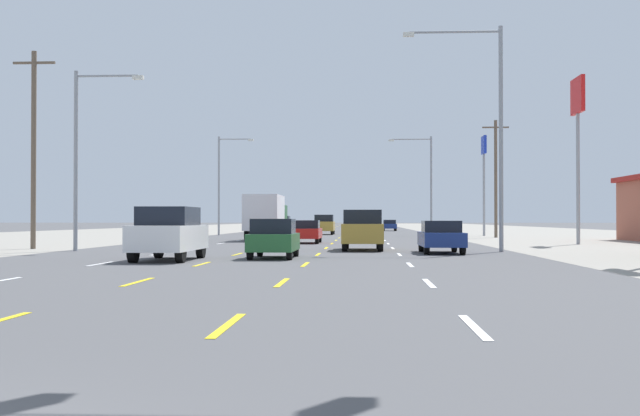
{
  "coord_description": "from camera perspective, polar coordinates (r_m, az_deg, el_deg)",
  "views": [
    {
      "loc": [
        3.69,
        -4.09,
        1.52
      ],
      "look_at": [
        -0.89,
        78.83,
        2.73
      ],
      "focal_mm": 43.77,
      "sensor_mm": 36.0,
      "label": 1
    }
  ],
  "objects": [
    {
      "name": "lot_apron_left",
      "position": [
        75.65,
        -18.93,
        -1.94
      ],
      "size": [
        28.0,
        440.0,
        0.01
      ],
      "primitive_type": "cube",
      "color": "gray",
      "rests_on": "ground"
    },
    {
      "name": "lot_apron_right",
      "position": [
        73.2,
        19.89,
        -1.97
      ],
      "size": [
        28.0,
        440.0,
        0.01
      ],
      "primitive_type": "cube",
      "color": "gray",
      "rests_on": "ground"
    },
    {
      "name": "suv_far_left_distant_a",
      "position": [
        86.57,
        -4.09,
        -1.16
      ],
      "size": [
        1.98,
        4.9,
        1.98
      ],
      "color": "red",
      "rests_on": "ground"
    },
    {
      "name": "box_truck_inner_left_farther",
      "position": [
        56.12,
        -3.99,
        -0.51
      ],
      "size": [
        2.4,
        7.2,
        3.23
      ],
      "color": "#235B2D",
      "rests_on": "ground"
    },
    {
      "name": "streetlight_right_row_1",
      "position": [
        74.51,
        7.8,
        2.2
      ],
      "size": [
        4.13,
        0.26,
        9.39
      ],
      "color": "gray",
      "rests_on": "ground"
    },
    {
      "name": "utility_pole_right_row_1",
      "position": [
        66.64,
        12.73,
        2.26
      ],
      "size": [
        2.2,
        0.26,
        9.8
      ],
      "color": "brown",
      "rests_on": "ground"
    },
    {
      "name": "suv_center_turn_farthest",
      "position": [
        78.02,
        0.32,
        -1.2
      ],
      "size": [
        1.98,
        4.9,
        1.98
      ],
      "color": "#B28C33",
      "rests_on": "ground"
    },
    {
      "name": "sedan_far_right_distant_c",
      "position": [
        103.6,
        5.1,
        -1.26
      ],
      "size": [
        1.8,
        4.5,
        1.46
      ],
      "color": "navy",
      "rests_on": "ground"
    },
    {
      "name": "suv_inner_left_nearest",
      "position": [
        29.45,
        -10.99,
        -1.78
      ],
      "size": [
        1.98,
        4.9,
        1.98
      ],
      "color": "white",
      "rests_on": "ground"
    },
    {
      "name": "suv_inner_right_midfar",
      "position": [
        38.47,
        3.13,
        -1.57
      ],
      "size": [
        1.98,
        4.9,
        1.98
      ],
      "color": "#B28C33",
      "rests_on": "ground"
    },
    {
      "name": "utility_pole_left_row_0",
      "position": [
        42.76,
        -20.2,
        4.27
      ],
      "size": [
        2.2,
        0.26,
        10.18
      ],
      "color": "brown",
      "rests_on": "ground"
    },
    {
      "name": "lane_markings",
      "position": [
        108.66,
        1.21,
        -1.63
      ],
      "size": [
        10.64,
        227.6,
        0.01
      ],
      "color": "white",
      "rests_on": "ground"
    },
    {
      "name": "pole_sign_right_row_2",
      "position": [
        73.34,
        11.89,
        3.34
      ],
      "size": [
        0.24,
        1.85,
        9.2
      ],
      "color": "gray",
      "rests_on": "ground"
    },
    {
      "name": "pole_sign_right_row_1",
      "position": [
        50.2,
        18.32,
        6.49
      ],
      "size": [
        0.24,
        2.44,
        10.15
      ],
      "color": "gray",
      "rests_on": "ground"
    },
    {
      "name": "streetlight_left_row_1",
      "position": [
        75.48,
        -7.17,
        2.14
      ],
      "size": [
        3.46,
        0.26,
        9.49
      ],
      "color": "gray",
      "rests_on": "ground"
    },
    {
      "name": "streetlight_right_row_0",
      "position": [
        37.59,
        12.39,
        6.26
      ],
      "size": [
        4.66,
        0.26,
        10.6
      ],
      "color": "gray",
      "rests_on": "ground"
    },
    {
      "name": "ground_plane",
      "position": [
        70.2,
        0.15,
        -2.08
      ],
      "size": [
        572.0,
        572.0,
        0.0
      ],
      "primitive_type": "plane",
      "color": "#4C4C4F"
    },
    {
      "name": "streetlight_left_row_0",
      "position": [
        39.37,
        -16.96,
        4.29
      ],
      "size": [
        3.39,
        0.26,
        8.7
      ],
      "color": "gray",
      "rests_on": "ground"
    },
    {
      "name": "hatchback_center_turn_near",
      "position": [
        30.52,
        -3.4,
        -2.22
      ],
      "size": [
        1.72,
        3.9,
        1.54
      ],
      "color": "#235B2D",
      "rests_on": "ground"
    },
    {
      "name": "suv_far_left_distant_b",
      "position": [
        103.56,
        -2.75,
        -1.11
      ],
      "size": [
        1.98,
        4.9,
        1.98
      ],
      "color": "navy",
      "rests_on": "ground"
    },
    {
      "name": "sedan_far_right_mid",
      "position": [
        35.44,
        8.84,
        -2.06
      ],
      "size": [
        1.8,
        4.5,
        1.46
      ],
      "color": "navy",
      "rests_on": "ground"
    },
    {
      "name": "sedan_center_turn_far",
      "position": [
        49.77,
        -1.0,
        -1.72
      ],
      "size": [
        1.8,
        4.5,
        1.46
      ],
      "color": "red",
      "rests_on": "ground"
    }
  ]
}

